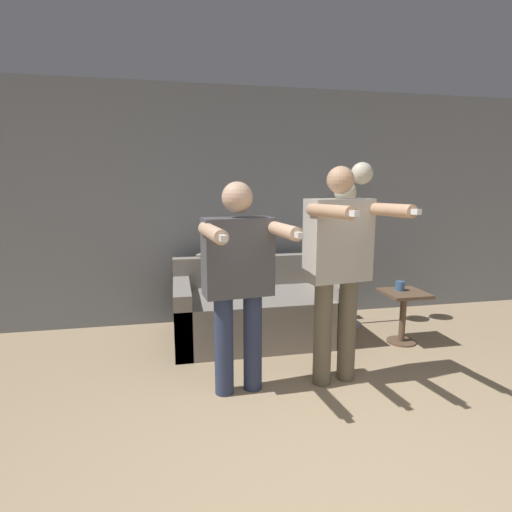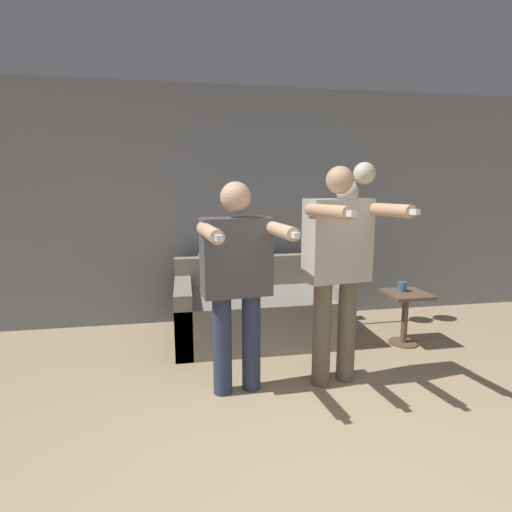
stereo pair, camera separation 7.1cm
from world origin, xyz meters
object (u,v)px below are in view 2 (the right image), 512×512
at_px(cup, 402,287).
at_px(person_left, 237,274).
at_px(floor_lamp, 355,196).
at_px(person_right, 338,261).
at_px(cat, 227,249).
at_px(couch, 258,311).
at_px(side_table, 405,308).

bearing_deg(cup, person_left, -158.13).
xyz_separation_m(floor_lamp, cup, (0.29, -0.54, -0.86)).
distance_m(person_right, cat, 1.58).
relative_size(couch, floor_lamp, 0.93).
distance_m(couch, cup, 1.44).
distance_m(cat, cup, 1.82).
relative_size(floor_lamp, side_table, 3.43).
height_order(person_left, floor_lamp, floor_lamp).
bearing_deg(floor_lamp, couch, -171.07).
distance_m(person_right, cup, 1.24).
bearing_deg(couch, person_right, -68.55).
bearing_deg(person_left, person_right, -6.74).
bearing_deg(cat, couch, -53.97).
distance_m(couch, person_left, 1.28).
bearing_deg(couch, cat, 126.03).
xyz_separation_m(couch, floor_lamp, (1.08, 0.17, 1.15)).
relative_size(cat, side_table, 0.99).
height_order(couch, floor_lamp, floor_lamp).
bearing_deg(floor_lamp, cat, 171.56).
bearing_deg(person_left, cat, 79.86).
relative_size(person_right, floor_lamp, 0.94).
bearing_deg(cup, person_right, -144.10).
bearing_deg(person_left, couch, 64.78).
height_order(cat, cup, cat).
xyz_separation_m(cat, side_table, (1.65, -0.79, -0.51)).
bearing_deg(side_table, couch, 163.01).
relative_size(person_left, cat, 3.04).
height_order(person_right, cup, person_right).
height_order(person_left, cup, person_left).
xyz_separation_m(person_right, cup, (0.95, 0.69, -0.41)).
xyz_separation_m(cat, floor_lamp, (1.35, -0.20, 0.55)).
relative_size(person_right, side_table, 3.23).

